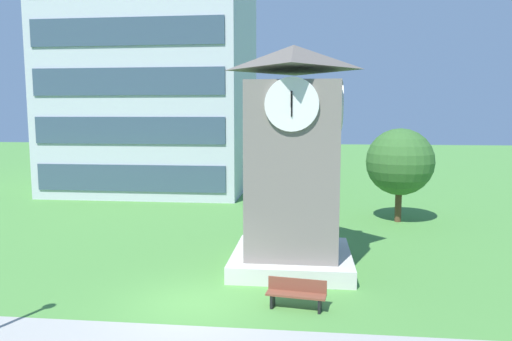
# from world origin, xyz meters

# --- Properties ---
(ground_plane) EXTENTS (160.00, 160.00, 0.00)m
(ground_plane) POSITION_xyz_m (0.00, 0.00, 0.00)
(ground_plane) COLOR #4C893D
(kerb_strip) EXTENTS (120.00, 1.60, 0.01)m
(kerb_strip) POSITION_xyz_m (0.00, -2.32, 0.00)
(kerb_strip) COLOR #9E9E99
(kerb_strip) RESTS_ON ground
(office_building) EXTENTS (14.19, 13.46, 28.80)m
(office_building) POSITION_xyz_m (-8.27, 23.05, 14.40)
(office_building) COLOR #B7BCC6
(office_building) RESTS_ON ground
(clock_tower) EXTENTS (4.49, 4.49, 8.38)m
(clock_tower) POSITION_xyz_m (3.01, 3.91, 3.68)
(clock_tower) COLOR slate
(clock_tower) RESTS_ON ground
(park_bench) EXTENTS (1.85, 0.73, 0.88)m
(park_bench) POSITION_xyz_m (3.26, 0.00, 0.46)
(park_bench) COLOR brown
(park_bench) RESTS_ON ground
(tree_by_building) EXTENTS (3.62, 3.62, 5.12)m
(tree_by_building) POSITION_xyz_m (8.55, 12.20, 3.29)
(tree_by_building) COLOR #513823
(tree_by_building) RESTS_ON ground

